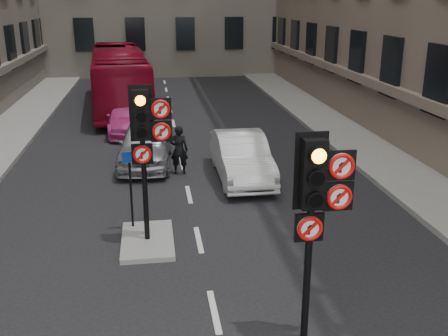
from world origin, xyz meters
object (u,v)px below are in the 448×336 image
object	(u,v)px
bus_red	(119,78)
info_sign	(130,179)
motorcycle	(149,157)
car_silver	(145,143)
motorcyclist	(179,150)
car_white	(241,157)
car_pink	(127,117)
signal_near	(317,196)
signal_far	(146,131)

from	to	relation	value
bus_red	info_sign	bearing A→B (deg)	-91.05
bus_red	motorcycle	bearing A→B (deg)	-87.04
bus_red	info_sign	xyz separation A→B (m)	(0.95, -15.08, -0.16)
car_silver	motorcyclist	distance (m)	1.61
car_white	bus_red	size ratio (longest dim) A/B	0.39
car_pink	motorcyclist	size ratio (longest dim) A/B	2.66
motorcycle	motorcyclist	world-z (taller)	motorcyclist
car_white	bus_red	bearing A→B (deg)	110.05
signal_near	motorcyclist	size ratio (longest dim) A/B	2.24
car_white	info_sign	xyz separation A→B (m)	(-3.31, -3.49, 0.65)
signal_far	motorcyclist	distance (m)	5.40
signal_far	bus_red	size ratio (longest dim) A/B	0.33
car_white	bus_red	distance (m)	12.38
car_silver	info_sign	distance (m)	5.46
bus_red	info_sign	size ratio (longest dim) A/B	5.70
motorcycle	motorcyclist	distance (m)	1.12
car_pink	motorcycle	distance (m)	5.42
signal_near	info_sign	size ratio (longest dim) A/B	1.86
car_pink	signal_far	bearing A→B (deg)	-90.45
signal_near	bus_red	xyz separation A→B (m)	(-3.99, 19.83, -1.06)
bus_red	motorcyclist	distance (m)	11.14
signal_near	motorcyclist	xyz separation A→B (m)	(-1.63, 8.96, -1.78)
info_sign	car_silver	bearing A→B (deg)	79.13
bus_red	car_silver	bearing A→B (deg)	-87.18
car_silver	bus_red	distance (m)	9.78
car_silver	car_white	xyz separation A→B (m)	(2.99, -1.92, -0.02)
signal_near	bus_red	world-z (taller)	signal_near
car_pink	bus_red	size ratio (longest dim) A/B	0.39
signal_near	bus_red	size ratio (longest dim) A/B	0.33
car_white	car_silver	bearing A→B (deg)	147.11
signal_far	bus_red	bearing A→B (deg)	95.01
signal_near	car_silver	distance (m)	10.68
car_pink	bus_red	world-z (taller)	bus_red
motorcyclist	signal_near	bearing A→B (deg)	111.77
signal_far	info_sign	world-z (taller)	signal_far
car_silver	motorcyclist	size ratio (longest dim) A/B	2.68
car_silver	car_pink	size ratio (longest dim) A/B	1.01
signal_near	bus_red	bearing A→B (deg)	101.37
signal_near	motorcycle	size ratio (longest dim) A/B	2.31
signal_near	info_sign	distance (m)	5.76
info_sign	signal_far	bearing A→B (deg)	-67.00
car_white	motorcyclist	distance (m)	2.04
signal_near	car_pink	size ratio (longest dim) A/B	0.84
signal_far	car_white	bearing A→B (deg)	55.82
car_silver	bus_red	bearing A→B (deg)	101.64
car_silver	motorcycle	world-z (taller)	car_silver
motorcycle	info_sign	xyz separation A→B (m)	(-0.44, -4.69, 0.89)
car_pink	info_sign	distance (m)	10.07
car_white	signal_far	bearing A→B (deg)	-124.30
car_white	motorcyclist	world-z (taller)	motorcyclist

